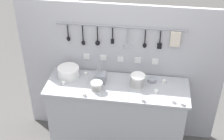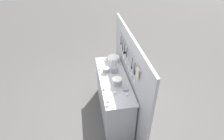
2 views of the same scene
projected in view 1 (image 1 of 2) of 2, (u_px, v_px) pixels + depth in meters
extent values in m
cube|color=#ADAFB5|center=(117.00, 87.00, 3.47)|extent=(1.59, 0.54, 0.03)
cube|color=#ADAFB5|center=(117.00, 118.00, 3.72)|extent=(1.53, 0.52, 0.89)
cube|color=#B2B2B7|center=(120.00, 74.00, 3.73)|extent=(2.39, 0.04, 1.76)
cylinder|color=#93969E|center=(121.00, 27.00, 3.36)|extent=(1.41, 0.01, 0.01)
sphere|color=#93969E|center=(58.00, 23.00, 3.44)|extent=(0.02, 0.02, 0.02)
sphere|color=#93969E|center=(188.00, 31.00, 3.27)|extent=(0.02, 0.02, 0.02)
cylinder|color=black|center=(68.00, 31.00, 3.47)|extent=(0.01, 0.01, 0.15)
ellipsoid|color=black|center=(69.00, 39.00, 3.52)|extent=(0.04, 0.02, 0.06)
cylinder|color=#93969E|center=(68.00, 24.00, 3.43)|extent=(0.00, 0.01, 0.02)
cylinder|color=black|center=(83.00, 34.00, 3.46)|extent=(0.01, 0.01, 0.18)
ellipsoid|color=black|center=(83.00, 43.00, 3.52)|extent=(0.04, 0.02, 0.06)
cylinder|color=#93969E|center=(83.00, 25.00, 3.41)|extent=(0.01, 0.01, 0.02)
cylinder|color=black|center=(97.00, 34.00, 3.43)|extent=(0.01, 0.01, 0.18)
sphere|color=black|center=(98.00, 43.00, 3.49)|extent=(0.06, 0.06, 0.06)
cylinder|color=#93969E|center=(97.00, 26.00, 3.39)|extent=(0.01, 0.01, 0.02)
cylinder|color=black|center=(112.00, 34.00, 3.40)|extent=(0.01, 0.01, 0.14)
cube|color=black|center=(112.00, 41.00, 3.46)|extent=(0.04, 0.01, 0.06)
cylinder|color=#93969E|center=(113.00, 27.00, 3.37)|extent=(0.01, 0.01, 0.02)
cylinder|color=#93969E|center=(128.00, 36.00, 3.39)|extent=(0.01, 0.01, 0.18)
torus|color=#93969E|center=(127.00, 47.00, 3.47)|extent=(0.10, 0.10, 0.01)
cylinder|color=#93969E|center=(128.00, 28.00, 3.35)|extent=(0.01, 0.01, 0.02)
cylinder|color=black|center=(145.00, 37.00, 3.37)|extent=(0.01, 0.01, 0.16)
ellipsoid|color=black|center=(145.00, 46.00, 3.43)|extent=(0.04, 0.02, 0.06)
cylinder|color=#93969E|center=(146.00, 29.00, 3.33)|extent=(0.01, 0.01, 0.02)
cylinder|color=black|center=(160.00, 37.00, 3.34)|extent=(0.01, 0.01, 0.15)
cube|color=black|center=(159.00, 46.00, 3.40)|extent=(0.05, 0.01, 0.07)
cylinder|color=#93969E|center=(161.00, 30.00, 3.31)|extent=(0.01, 0.01, 0.02)
cube|color=beige|center=(175.00, 39.00, 3.33)|extent=(0.11, 0.02, 0.18)
cylinder|color=#93969E|center=(176.00, 31.00, 3.29)|extent=(0.00, 0.01, 0.02)
cube|color=white|center=(87.00, 56.00, 3.64)|extent=(0.07, 0.01, 0.07)
cube|color=white|center=(103.00, 58.00, 3.61)|extent=(0.07, 0.01, 0.07)
cube|color=white|center=(120.00, 59.00, 3.59)|extent=(0.07, 0.01, 0.07)
cube|color=white|center=(138.00, 60.00, 3.57)|extent=(0.07, 0.01, 0.07)
cube|color=white|center=(155.00, 62.00, 3.54)|extent=(0.07, 0.01, 0.07)
cylinder|color=white|center=(97.00, 89.00, 3.38)|extent=(0.13, 0.13, 0.04)
cylinder|color=white|center=(97.00, 87.00, 3.36)|extent=(0.13, 0.13, 0.04)
cylinder|color=white|center=(97.00, 86.00, 3.35)|extent=(0.13, 0.13, 0.04)
cylinder|color=white|center=(97.00, 84.00, 3.34)|extent=(0.13, 0.13, 0.04)
cylinder|color=white|center=(138.00, 85.00, 3.44)|extent=(0.16, 0.16, 0.05)
cylinder|color=white|center=(138.00, 83.00, 3.42)|extent=(0.16, 0.16, 0.05)
cylinder|color=white|center=(138.00, 81.00, 3.41)|extent=(0.16, 0.16, 0.05)
cylinder|color=white|center=(138.00, 79.00, 3.40)|extent=(0.16, 0.16, 0.05)
cylinder|color=white|center=(138.00, 77.00, 3.38)|extent=(0.16, 0.16, 0.05)
cylinder|color=white|center=(69.00, 76.00, 3.61)|extent=(0.25, 0.25, 0.01)
cylinder|color=white|center=(69.00, 75.00, 3.61)|extent=(0.25, 0.25, 0.01)
cylinder|color=white|center=(69.00, 75.00, 3.60)|extent=(0.25, 0.25, 0.01)
cylinder|color=white|center=(69.00, 74.00, 3.60)|extent=(0.25, 0.25, 0.01)
cylinder|color=white|center=(69.00, 73.00, 3.59)|extent=(0.25, 0.25, 0.01)
cylinder|color=white|center=(69.00, 72.00, 3.58)|extent=(0.25, 0.25, 0.01)
cylinder|color=white|center=(69.00, 72.00, 3.58)|extent=(0.25, 0.25, 0.01)
cylinder|color=white|center=(68.00, 71.00, 3.57)|extent=(0.25, 0.25, 0.01)
cylinder|color=white|center=(68.00, 70.00, 3.57)|extent=(0.25, 0.25, 0.01)
cylinder|color=white|center=(68.00, 70.00, 3.56)|extent=(0.25, 0.25, 0.01)
cylinder|color=white|center=(68.00, 69.00, 3.56)|extent=(0.25, 0.25, 0.01)
cylinder|color=white|center=(68.00, 68.00, 3.55)|extent=(0.25, 0.25, 0.01)
cylinder|color=#93969E|center=(152.00, 80.00, 3.52)|extent=(0.10, 0.10, 0.04)
cube|color=#93969E|center=(100.00, 78.00, 3.50)|extent=(0.12, 0.12, 0.11)
cylinder|color=#C6B793|center=(98.00, 70.00, 3.47)|extent=(0.02, 0.01, 0.17)
cylinder|color=#93969E|center=(97.00, 72.00, 3.41)|extent=(0.03, 0.02, 0.21)
cylinder|color=#93969E|center=(98.00, 68.00, 3.46)|extent=(0.02, 0.03, 0.21)
cylinder|color=#93969E|center=(99.00, 71.00, 3.44)|extent=(0.03, 0.01, 0.19)
cylinder|color=#93969E|center=(102.00, 69.00, 3.46)|extent=(0.02, 0.03, 0.19)
cylinder|color=#93969E|center=(102.00, 69.00, 3.47)|extent=(0.03, 0.01, 0.19)
cylinder|color=#93969E|center=(100.00, 71.00, 3.42)|extent=(0.03, 0.03, 0.21)
cylinder|color=white|center=(173.00, 101.00, 3.21)|extent=(0.04, 0.04, 0.04)
cylinder|color=white|center=(182.00, 103.00, 3.18)|extent=(0.04, 0.04, 0.04)
cylinder|color=white|center=(63.00, 83.00, 3.47)|extent=(0.04, 0.04, 0.04)
cylinder|color=white|center=(164.00, 82.00, 3.50)|extent=(0.04, 0.04, 0.04)
cylinder|color=white|center=(156.00, 91.00, 3.35)|extent=(0.04, 0.04, 0.04)
cylinder|color=white|center=(86.00, 74.00, 3.63)|extent=(0.04, 0.04, 0.04)
cylinder|color=white|center=(143.00, 100.00, 3.23)|extent=(0.04, 0.04, 0.04)
cylinder|color=white|center=(84.00, 94.00, 3.30)|extent=(0.04, 0.04, 0.04)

